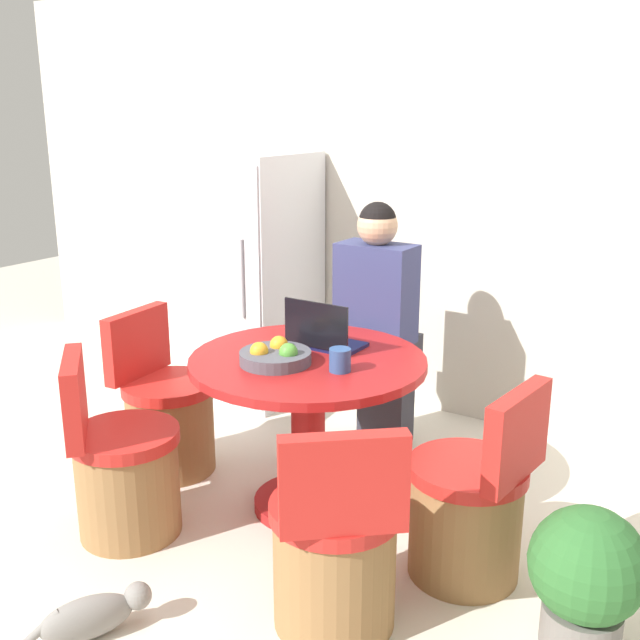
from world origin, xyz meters
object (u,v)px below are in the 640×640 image
refrigerator (254,277)px  person_seated (379,316)px  chair_left_side (167,417)px  fruit_bowl (276,356)px  laptop (323,337)px  potted_plant (587,574)px  chair_near_right_corner (335,555)px  cat (93,615)px  dining_table (308,403)px  chair_near_left_corner (123,473)px  chair_right_side (470,511)px

refrigerator → person_seated: (1.07, -0.29, -0.02)m
refrigerator → chair_left_side: size_ratio=1.87×
fruit_bowl → laptop: bearing=79.1°
potted_plant → refrigerator: bearing=151.9°
chair_near_right_corner → person_seated: person_seated is taller
cat → chair_left_side: bearing=60.5°
chair_left_side → laptop: laptop is taller
dining_table → cat: dining_table is taller
cat → fruit_bowl: bearing=24.4°
dining_table → chair_near_left_corner: chair_near_left_corner is taller
chair_near_left_corner → laptop: size_ratio=2.47×
cat → potted_plant: potted_plant is taller
fruit_bowl → chair_right_side: bearing=3.7°
chair_near_left_corner → cat: chair_near_left_corner is taller
refrigerator → dining_table: 1.56m
person_seated → fruit_bowl: size_ratio=4.34×
chair_right_side → chair_left_side: 1.66m
person_seated → laptop: person_seated is taller
cat → refrigerator: bearing=52.4°
chair_left_side → potted_plant: size_ratio=1.58×
refrigerator → chair_left_side: 1.25m
cat → laptop: bearing=22.9°
cat → potted_plant: (1.47, 0.90, 0.20)m
dining_table → fruit_bowl: 0.30m
refrigerator → chair_near_right_corner: refrigerator is taller
potted_plant → chair_right_side: bearing=160.7°
refrigerator → chair_left_side: bearing=-75.3°
chair_left_side → person_seated: 1.23m
refrigerator → chair_near_left_corner: size_ratio=1.87×
fruit_bowl → potted_plant: bearing=-4.7°
chair_right_side → potted_plant: (0.50, -0.17, 0.00)m
chair_near_left_corner → potted_plant: (1.88, 0.36, 0.00)m
refrigerator → chair_near_right_corner: 2.42m
chair_near_left_corner → chair_right_side: 1.49m
chair_right_side → fruit_bowl: size_ratio=2.65×
chair_near_right_corner → potted_plant: (0.78, 0.38, 0.00)m
chair_right_side → potted_plant: size_ratio=1.58×
dining_table → chair_right_side: (0.83, -0.08, -0.24)m
chair_near_left_corner → potted_plant: 1.92m
laptop → refrigerator: bearing=-39.0°
person_seated → chair_left_side: bearing=46.5°
chair_right_side → chair_near_right_corner: 0.62m
potted_plant → dining_table: bearing=169.1°
laptop → potted_plant: 1.49m
dining_table → chair_left_side: size_ratio=1.28×
refrigerator → dining_table: bearing=-43.1°
fruit_bowl → cat: fruit_bowl is taller
chair_near_right_corner → fruit_bowl: (-0.62, 0.49, 0.50)m
fruit_bowl → cat: bearing=-94.1°
refrigerator → potted_plant: size_ratio=2.96×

